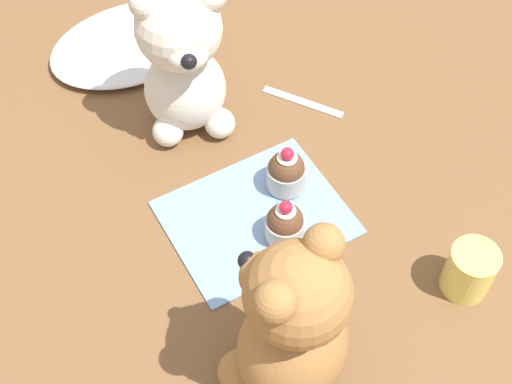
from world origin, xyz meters
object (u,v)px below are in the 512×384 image
(teddy_bear_tan, at_px, (291,327))
(cupcake_near_cream_bear, at_px, (286,172))
(teddy_bear_cream, at_px, (185,60))
(juice_glass, at_px, (470,271))
(teaspoon, at_px, (303,101))
(cupcake_near_tan_bear, at_px, (285,223))

(teddy_bear_tan, bearing_deg, cupcake_near_cream_bear, -143.35)
(teddy_bear_cream, distance_m, juice_glass, 0.44)
(juice_glass, bearing_deg, teddy_bear_cream, 112.54)
(cupcake_near_cream_bear, bearing_deg, teaspoon, 49.72)
(teddy_bear_cream, height_order, teddy_bear_tan, teddy_bear_tan)
(teddy_bear_cream, xyz_separation_m, teddy_bear_tan, (-0.07, -0.38, -0.01))
(teddy_bear_cream, distance_m, teaspoon, 0.20)
(cupcake_near_cream_bear, bearing_deg, teddy_bear_cream, 108.57)
(cupcake_near_tan_bear, bearing_deg, teddy_bear_cream, 93.37)
(cupcake_near_tan_bear, bearing_deg, teddy_bear_tan, -119.84)
(juice_glass, bearing_deg, cupcake_near_tan_bear, 132.54)
(juice_glass, height_order, teaspoon, juice_glass)
(teddy_bear_tan, relative_size, cupcake_near_cream_bear, 3.39)
(teddy_bear_tan, relative_size, teaspoon, 1.95)
(teddy_bear_cream, xyz_separation_m, cupcake_near_cream_bear, (0.06, -0.17, -0.08))
(teddy_bear_tan, xyz_separation_m, cupcake_near_tan_bear, (0.09, 0.15, -0.08))
(teddy_bear_cream, height_order, juice_glass, teddy_bear_cream)
(cupcake_near_tan_bear, bearing_deg, juice_glass, -47.46)
(teddy_bear_cream, relative_size, cupcake_near_cream_bear, 3.28)
(cupcake_near_tan_bear, bearing_deg, cupcake_near_cream_bear, 57.69)
(cupcake_near_tan_bear, xyz_separation_m, teaspoon, (0.14, 0.18, -0.03))
(teddy_bear_tan, relative_size, juice_glass, 3.55)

